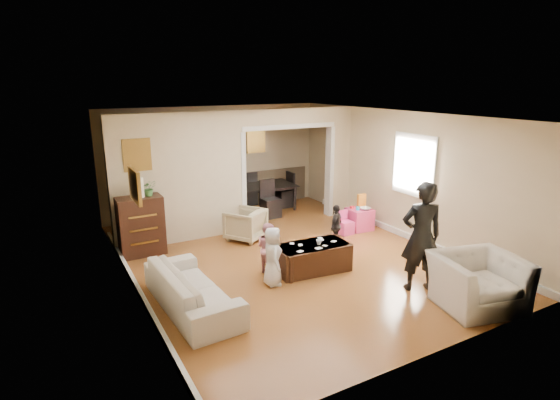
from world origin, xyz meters
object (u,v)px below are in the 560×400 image
child_kneel_a (273,256)px  coffee_table (312,257)px  sofa (192,288)px  play_table (359,219)px  child_toddler (336,226)px  cyan_cup (358,208)px  armchair_front (478,282)px  armchair_back (245,224)px  dresser (141,226)px  dining_table (259,198)px  adult_person (421,237)px  table_lamp (138,188)px  coffee_cup (319,242)px  child_kneel_b (268,248)px

child_kneel_a → coffee_table: bearing=-63.7°
sofa → play_table: size_ratio=4.22×
coffee_table → child_toddler: 1.30m
child_toddler → cyan_cup: bearing=175.2°
sofa → armchair_front: size_ratio=1.77×
sofa → armchair_back: 2.90m
sofa → dresser: (-0.17, 2.43, 0.26)m
dining_table → child_toddler: (0.23, -2.98, 0.10)m
play_table → adult_person: 2.99m
armchair_back → table_lamp: bearing=-40.4°
armchair_front → child_toddler: (-0.35, 2.96, 0.05)m
dresser → adult_person: 4.99m
armchair_front → table_lamp: size_ratio=3.22×
dresser → child_kneel_a: (1.54, -2.33, -0.08)m
dresser → child_toddler: bearing=-22.6°
armchair_back → dresser: dresser is taller
armchair_back → cyan_cup: (2.36, -0.69, 0.18)m
coffee_table → adult_person: size_ratio=0.72×
armchair_front → dining_table: bearing=110.1°
coffee_cup → play_table: coffee_cup is taller
sofa → child_kneel_b: size_ratio=2.32×
child_kneel_a → child_toddler: child_kneel_a is taller
child_toddler → coffee_cup: bearing=6.4°
sofa → adult_person: adult_person is taller
child_kneel_b → adult_person: bearing=-147.6°
adult_person → child_toddler: adult_person is taller
coffee_cup → armchair_front: bearing=-58.9°
cyan_cup → child_toddler: 1.10m
dresser → child_kneel_b: dresser is taller
armchair_front → coffee_table: armchair_front is taller
dresser → child_kneel_a: bearing=-56.5°
coffee_cup → child_kneel_a: (-0.95, -0.10, -0.03)m
table_lamp → coffee_table: size_ratio=0.29×
play_table → child_kneel_b: (-2.81, -1.03, 0.21)m
table_lamp → dining_table: 3.70m
cyan_cup → child_toddler: size_ratio=0.09×
armchair_back → child_kneel_b: 1.71m
play_table → child_toddler: child_toddler is taller
dining_table → adult_person: 5.16m
cyan_cup → child_toddler: bearing=-151.0°
table_lamp → dining_table: (3.22, 1.55, -0.97)m
sofa → play_table: (4.33, 1.58, -0.07)m
coffee_table → coffee_cup: 0.30m
armchair_front → child_kneel_a: (-2.25, 2.06, 0.10)m
armchair_back → cyan_cup: bearing=129.4°
child_toddler → adult_person: bearing=56.7°
coffee_table → child_kneel_b: 0.79m
table_lamp → coffee_table: table_lamp is taller
child_kneel_a → coffee_cup: bearing=-67.7°
coffee_cup → dining_table: dining_table is taller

